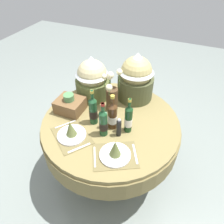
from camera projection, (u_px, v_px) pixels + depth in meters
name	position (u px, v px, depth m)	size (l,w,h in m)	color
ground	(111.00, 170.00, 2.42)	(8.00, 8.00, 0.00)	gray
dining_table	(111.00, 132.00, 2.02)	(1.26, 1.26, 0.77)	olive
place_setting_left	(71.00, 132.00, 1.75)	(0.43, 0.41, 0.16)	brown
place_setting_right	(115.00, 152.00, 1.59)	(0.42, 0.39, 0.16)	brown
flower_vase	(112.00, 94.00, 1.94)	(0.18, 0.21, 0.41)	#47331E
wine_bottle_left	(128.00, 119.00, 1.74)	(0.07, 0.07, 0.34)	#143819
wine_bottle_centre	(93.00, 111.00, 1.82)	(0.07, 0.07, 0.34)	#194223
wine_bottle_right	(103.00, 123.00, 1.72)	(0.07, 0.07, 0.33)	#194223
wine_bottle_rear	(112.00, 116.00, 1.78)	(0.08, 0.08, 0.34)	#422814
pepper_mill	(119.00, 128.00, 1.73)	(0.04, 0.04, 0.19)	black
gift_tub_back_left	(92.00, 76.00, 2.07)	(0.34, 0.34, 0.44)	#566033
gift_tub_back_centre	(136.00, 75.00, 2.03)	(0.35, 0.35, 0.49)	#474C2D
woven_basket_side_left	(70.00, 105.00, 1.98)	(0.25, 0.21, 0.18)	brown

